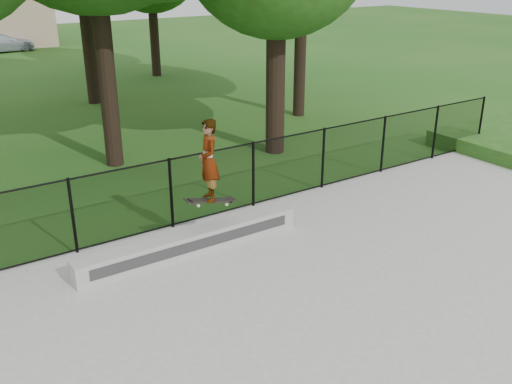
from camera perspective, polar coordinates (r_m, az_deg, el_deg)
ground at (r=9.19m, az=21.15°, el=-13.85°), size 100.00×100.00×0.00m
concrete_slab at (r=9.17m, az=21.18°, el=-13.70°), size 14.00×12.00×0.06m
grind_ledge at (r=10.83m, az=-6.45°, el=-5.00°), size 4.51×0.40×0.41m
car_c at (r=39.24m, az=-24.11°, el=13.45°), size 3.65×1.91×1.11m
skater_airborne at (r=10.40m, az=-4.76°, el=2.96°), size 0.83×0.63×1.71m
chainlink_fence at (r=12.57m, az=-0.27°, el=1.79°), size 16.06×0.06×1.50m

